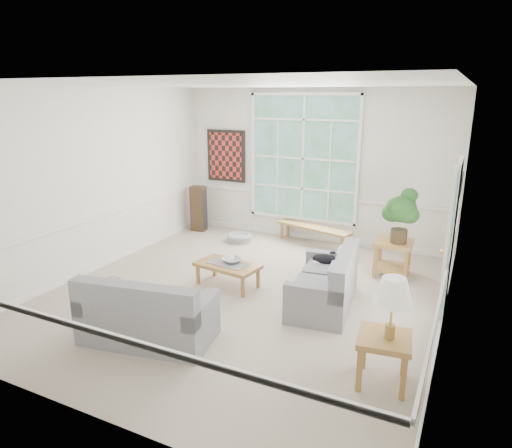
{
  "coord_description": "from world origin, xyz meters",
  "views": [
    {
      "loc": [
        2.89,
        -5.56,
        2.89
      ],
      "look_at": [
        0.1,
        0.2,
        1.05
      ],
      "focal_mm": 32.0,
      "sensor_mm": 36.0,
      "label": 1
    }
  ],
  "objects_px": {
    "loveseat_right": "(324,278)",
    "side_table": "(383,360)",
    "loveseat_front": "(148,307)",
    "coffee_table": "(228,275)",
    "end_table": "(392,258)"
  },
  "relations": [
    {
      "from": "loveseat_right",
      "to": "loveseat_front",
      "type": "relative_size",
      "value": 0.97
    },
    {
      "from": "loveseat_right",
      "to": "coffee_table",
      "type": "bearing_deg",
      "value": 172.87
    },
    {
      "from": "loveseat_front",
      "to": "coffee_table",
      "type": "xyz_separation_m",
      "value": [
        0.08,
        1.81,
        -0.24
      ]
    },
    {
      "from": "end_table",
      "to": "side_table",
      "type": "distance_m",
      "value": 3.07
    },
    {
      "from": "end_table",
      "to": "side_table",
      "type": "height_order",
      "value": "end_table"
    },
    {
      "from": "loveseat_front",
      "to": "side_table",
      "type": "bearing_deg",
      "value": -3.11
    },
    {
      "from": "loveseat_front",
      "to": "side_table",
      "type": "xyz_separation_m",
      "value": [
        2.72,
        0.33,
        -0.15
      ]
    },
    {
      "from": "coffee_table",
      "to": "end_table",
      "type": "xyz_separation_m",
      "value": [
        2.21,
        1.57,
        0.11
      ]
    },
    {
      "from": "loveseat_front",
      "to": "coffee_table",
      "type": "height_order",
      "value": "loveseat_front"
    },
    {
      "from": "end_table",
      "to": "loveseat_right",
      "type": "bearing_deg",
      "value": -113.27
    },
    {
      "from": "loveseat_right",
      "to": "side_table",
      "type": "bearing_deg",
      "value": -60.21
    },
    {
      "from": "loveseat_right",
      "to": "end_table",
      "type": "bearing_deg",
      "value": 59.56
    },
    {
      "from": "loveseat_front",
      "to": "side_table",
      "type": "distance_m",
      "value": 2.75
    },
    {
      "from": "loveseat_right",
      "to": "side_table",
      "type": "height_order",
      "value": "loveseat_right"
    },
    {
      "from": "loveseat_right",
      "to": "end_table",
      "type": "distance_m",
      "value": 1.71
    }
  ]
}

